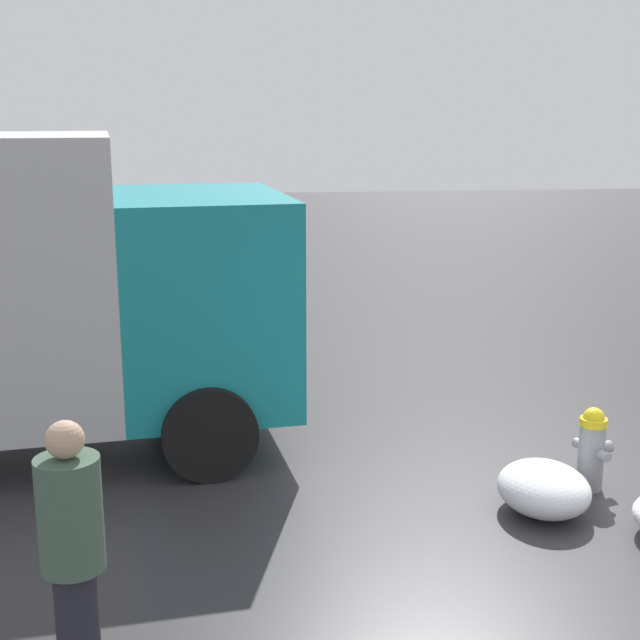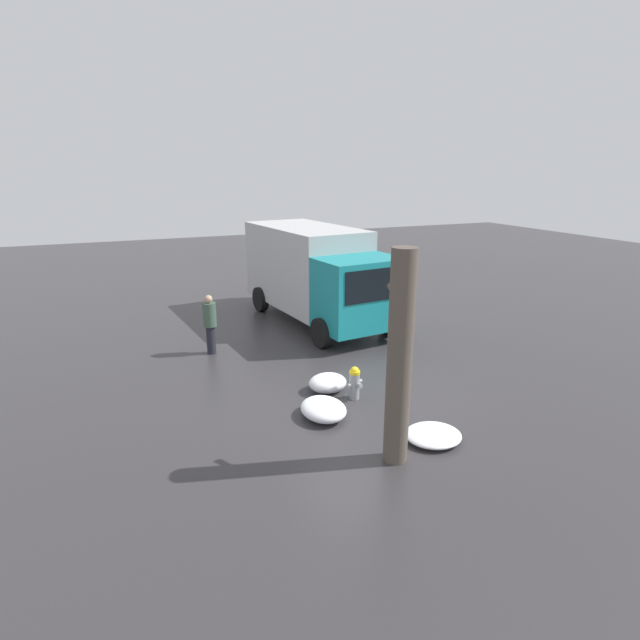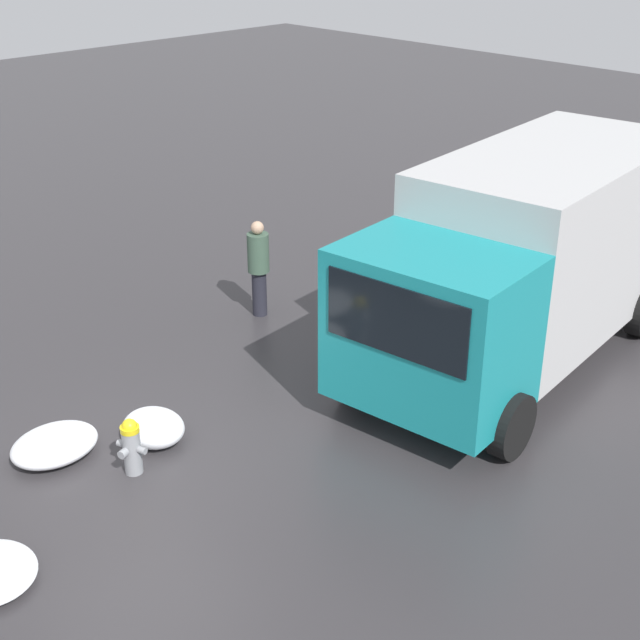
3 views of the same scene
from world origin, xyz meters
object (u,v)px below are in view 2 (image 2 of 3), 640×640
fire_hydrant (355,382)px  pedestrian (210,322)px  tree_trunk (399,359)px  delivery_truck (316,271)px

fire_hydrant → pedestrian: bearing=-168.0°
tree_trunk → pedestrian: bearing=16.3°
tree_trunk → delivery_truck: bearing=-13.3°
tree_trunk → fire_hydrant: bearing=-10.2°
delivery_truck → pedestrian: delivery_truck is taller
fire_hydrant → delivery_truck: bearing=147.6°
pedestrian → fire_hydrant: bearing=-165.2°
delivery_truck → tree_trunk: bearing=70.1°
fire_hydrant → pedestrian: (4.23, 2.43, 0.53)m
tree_trunk → pedestrian: (6.76, 1.98, -1.01)m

